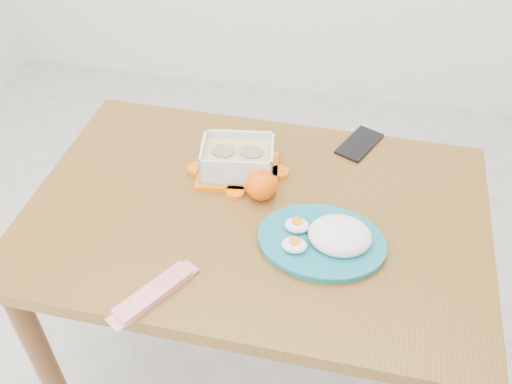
% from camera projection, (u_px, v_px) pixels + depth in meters
% --- Properties ---
extents(ground, '(3.50, 3.50, 0.00)m').
position_uv_depth(ground, '(243.00, 366.00, 1.94)').
color(ground, '#B7B7B2').
rests_on(ground, ground).
extents(dining_table, '(1.16, 0.78, 0.75)m').
position_uv_depth(dining_table, '(256.00, 238.00, 1.50)').
color(dining_table, olive).
rests_on(dining_table, ground).
extents(food_container, '(0.24, 0.19, 0.09)m').
position_uv_depth(food_container, '(238.00, 160.00, 1.51)').
color(food_container, '#FF6907').
rests_on(food_container, dining_table).
extents(orange_fruit, '(0.08, 0.08, 0.08)m').
position_uv_depth(orange_fruit, '(261.00, 185.00, 1.44)').
color(orange_fruit, orange).
rests_on(orange_fruit, dining_table).
extents(rice_plate, '(0.31, 0.31, 0.08)m').
position_uv_depth(rice_plate, '(328.00, 237.00, 1.33)').
color(rice_plate, '#176F83').
rests_on(rice_plate, dining_table).
extents(candy_bar, '(0.14, 0.18, 0.02)m').
position_uv_depth(candy_bar, '(154.00, 293.00, 1.23)').
color(candy_bar, red).
rests_on(candy_bar, dining_table).
extents(smartphone, '(0.13, 0.17, 0.01)m').
position_uv_depth(smartphone, '(359.00, 144.00, 1.62)').
color(smartphone, black).
rests_on(smartphone, dining_table).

